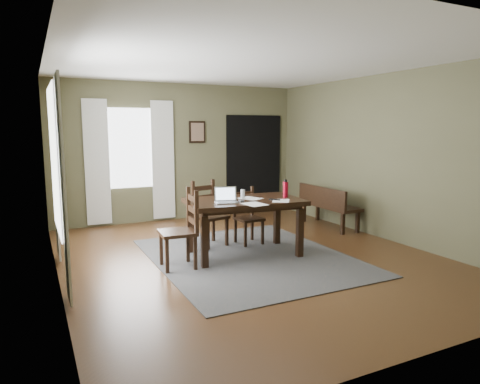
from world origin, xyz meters
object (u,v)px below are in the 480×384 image
dining_table (244,206)px  chair_end (182,230)px  chair_back_right (247,216)px  bench (327,203)px  water_bottle (285,189)px  laptop (226,198)px  chair_back_left (209,214)px

dining_table → chair_end: size_ratio=1.65×
chair_back_right → bench: bearing=7.5°
dining_table → chair_back_right: chair_back_right is taller
dining_table → chair_end: bearing=-165.8°
chair_back_right → water_bottle: 0.87m
laptop → water_bottle: bearing=16.2°
dining_table → bench: (2.17, 0.91, -0.26)m
laptop → water_bottle: water_bottle is taller
chair_back_left → bench: bearing=-8.7°
bench → water_bottle: water_bottle is taller
chair_back_left → chair_back_right: bearing=-29.7°
chair_end → chair_back_right: bearing=122.0°
chair_end → chair_back_right: 1.49m
bench → laptop: size_ratio=3.79×
dining_table → laptop: laptop is taller
chair_back_right → water_bottle: bearing=-69.3°
bench → chair_back_left: bearing=94.3°
laptop → chair_back_left: bearing=100.1°
bench → laptop: laptop is taller
dining_table → chair_back_left: chair_back_left is taller
dining_table → water_bottle: bearing=-3.5°
bench → chair_back_right: bearing=101.0°
chair_back_left → chair_back_right: chair_back_left is taller
chair_end → chair_back_right: chair_end is taller
dining_table → laptop: 0.39m
chair_end → chair_back_left: chair_end is taller
chair_end → laptop: 0.75m
chair_back_right → laptop: 1.04m
chair_end → water_bottle: 1.67m
chair_back_left → bench: size_ratio=0.74×
dining_table → chair_back_left: size_ratio=1.69×
chair_end → chair_back_right: size_ratio=1.17×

